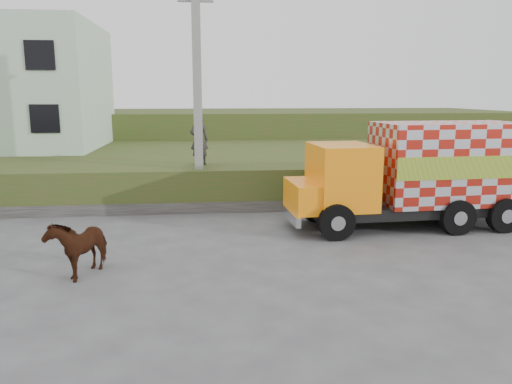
{
  "coord_description": "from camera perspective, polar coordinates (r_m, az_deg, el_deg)",
  "views": [
    {
      "loc": [
        -0.78,
        -13.1,
        4.09
      ],
      "look_at": [
        0.68,
        1.12,
        1.3
      ],
      "focal_mm": 35.0,
      "sensor_mm": 36.0,
      "label": 1
    }
  ],
  "objects": [
    {
      "name": "embankment",
      "position": [
        23.36,
        -3.89,
        2.8
      ],
      "size": [
        40.0,
        12.0,
        1.5
      ],
      "primitive_type": "cube",
      "color": "#2E501A",
      "rests_on": "ground"
    },
    {
      "name": "ground",
      "position": [
        13.75,
        -2.36,
        -6.27
      ],
      "size": [
        120.0,
        120.0,
        0.0
      ],
      "primitive_type": "plane",
      "color": "#474749",
      "rests_on": "ground"
    },
    {
      "name": "retaining_strip",
      "position": [
        17.78,
        -9.66,
        -1.75
      ],
      "size": [
        16.0,
        0.5,
        0.4
      ],
      "primitive_type": "cube",
      "color": "#595651",
      "rests_on": "ground"
    },
    {
      "name": "cargo_truck",
      "position": [
        16.31,
        17.97,
        1.99
      ],
      "size": [
        7.42,
        2.89,
        3.25
      ],
      "rotation": [
        0.0,
        0.0,
        0.06
      ],
      "color": "black",
      "rests_on": "ground"
    },
    {
      "name": "embankment_far",
      "position": [
        35.21,
        -4.6,
        6.8
      ],
      "size": [
        40.0,
        12.0,
        3.0
      ],
      "primitive_type": "cube",
      "color": "#2E501A",
      "rests_on": "ground"
    },
    {
      "name": "utility_pole",
      "position": [
        17.71,
        -6.69,
        10.92
      ],
      "size": [
        1.2,
        0.3,
        8.0
      ],
      "color": "gray",
      "rests_on": "ground"
    },
    {
      "name": "pedestrian",
      "position": [
        18.87,
        -6.51,
        5.94
      ],
      "size": [
        0.72,
        0.5,
        1.87
      ],
      "primitive_type": "imported",
      "rotation": [
        0.0,
        0.0,
        3.23
      ],
      "color": "#2F2D29",
      "rests_on": "embankment"
    },
    {
      "name": "cow",
      "position": [
        12.24,
        -19.57,
        -5.75
      ],
      "size": [
        1.29,
        1.79,
        1.38
      ],
      "primitive_type": "imported",
      "rotation": [
        0.0,
        0.0,
        -0.38
      ],
      "color": "#361B0D",
      "rests_on": "ground"
    }
  ]
}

